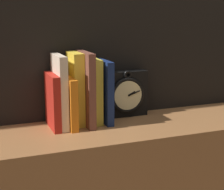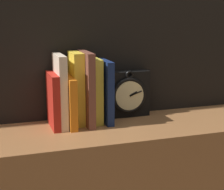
# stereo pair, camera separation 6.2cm
# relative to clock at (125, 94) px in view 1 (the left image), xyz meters

# --- Properties ---
(clock) EXTENTS (0.17, 0.06, 0.18)m
(clock) POSITION_rel_clock_xyz_m (0.00, 0.00, 0.00)
(clock) COLOR black
(clock) RESTS_ON bookshelf
(book_slot0_red) EXTENTS (0.02, 0.15, 0.19)m
(book_slot0_red) POSITION_rel_clock_xyz_m (-0.28, -0.05, 0.01)
(book_slot0_red) COLOR #B12218
(book_slot0_red) RESTS_ON bookshelf
(book_slot1_cream) EXTENTS (0.03, 0.14, 0.25)m
(book_slot1_cream) POSITION_rel_clock_xyz_m (-0.26, -0.04, 0.04)
(book_slot1_cream) COLOR beige
(book_slot1_cream) RESTS_ON bookshelf
(book_slot2_orange) EXTENTS (0.03, 0.16, 0.17)m
(book_slot2_orange) POSITION_rel_clock_xyz_m (-0.23, -0.05, 0.00)
(book_slot2_orange) COLOR orange
(book_slot2_orange) RESTS_ON bookshelf
(book_slot3_yellow) EXTENTS (0.04, 0.11, 0.25)m
(book_slot3_yellow) POSITION_rel_clock_xyz_m (-0.20, -0.03, 0.04)
(book_slot3_yellow) COLOR yellow
(book_slot3_yellow) RESTS_ON bookshelf
(book_slot4_brown) EXTENTS (0.02, 0.15, 0.26)m
(book_slot4_brown) POSITION_rel_clock_xyz_m (-0.17, -0.05, 0.04)
(book_slot4_brown) COLOR brown
(book_slot4_brown) RESTS_ON bookshelf
(book_slot5_yellow) EXTENTS (0.04, 0.12, 0.23)m
(book_slot5_yellow) POSITION_rel_clock_xyz_m (-0.14, -0.03, 0.03)
(book_slot5_yellow) COLOR gold
(book_slot5_yellow) RESTS_ON bookshelf
(book_slot6_navy) EXTENTS (0.02, 0.14, 0.22)m
(book_slot6_navy) POSITION_rel_clock_xyz_m (-0.10, -0.04, 0.03)
(book_slot6_navy) COLOR navy
(book_slot6_navy) RESTS_ON bookshelf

